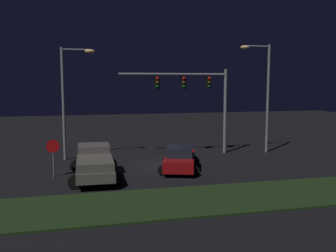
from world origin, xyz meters
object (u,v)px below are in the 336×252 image
Objects in this scene: traffic_signal_gantry at (195,90)px; street_lamp_right at (263,86)px; street_lamp_left at (70,90)px; car_sedan at (180,159)px; stop_sign at (53,151)px; pickup_truck at (94,161)px.

street_lamp_right is at bearing -5.02° from traffic_signal_gantry.
traffic_signal_gantry is 9.19m from street_lamp_left.
stop_sign reaches higher than car_sedan.
street_lamp_left reaches higher than car_sedan.
street_lamp_right reaches higher than car_sedan.
car_sedan is at bearing -36.86° from street_lamp_left.
stop_sign is (-2.31, 0.75, 0.56)m from pickup_truck.
traffic_signal_gantry is 5.34m from street_lamp_right.
pickup_truck is 2.50m from stop_sign.
stop_sign is (-0.94, -5.01, -3.43)m from street_lamp_left.
car_sedan is 10.02m from street_lamp_right.
pickup_truck is 2.43× the size of stop_sign.
traffic_signal_gantry is 11.70m from stop_sign.
car_sedan is at bearing -117.48° from traffic_signal_gantry.
street_lamp_right is at bearing -2.58° from street_lamp_left.
car_sedan is 2.13× the size of stop_sign.
street_lamp_right reaches higher than street_lamp_left.
pickup_truck is at bearing 115.97° from car_sedan.
traffic_signal_gantry is 3.73× the size of stop_sign.
pickup_truck is 7.14m from street_lamp_left.
car_sedan is 0.57× the size of traffic_signal_gantry.
car_sedan is 6.84m from traffic_signal_gantry.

